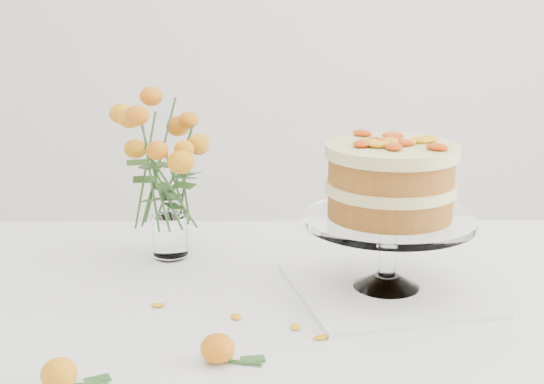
% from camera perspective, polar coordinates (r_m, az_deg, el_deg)
% --- Properties ---
extents(table, '(1.43, 0.93, 0.76)m').
position_cam_1_polar(table, '(1.44, 2.33, -10.75)').
color(table, tan).
rests_on(table, ground).
extents(napkin, '(0.40, 0.40, 0.01)m').
position_cam_1_polar(napkin, '(1.43, 8.59, -7.24)').
color(napkin, white).
rests_on(napkin, table).
extents(cake_stand, '(0.31, 0.31, 0.28)m').
position_cam_1_polar(cake_stand, '(1.37, 8.90, 0.26)').
color(cake_stand, white).
rests_on(cake_stand, napkin).
extents(rose_vase, '(0.31, 0.31, 0.37)m').
position_cam_1_polar(rose_vase, '(1.54, -7.90, 2.61)').
color(rose_vase, white).
rests_on(rose_vase, table).
extents(loose_rose_near, '(0.09, 0.05, 0.04)m').
position_cam_1_polar(loose_rose_near, '(1.13, -15.72, -13.04)').
color(loose_rose_near, '#FF9F16').
rests_on(loose_rose_near, table).
extents(loose_rose_far, '(0.09, 0.05, 0.04)m').
position_cam_1_polar(loose_rose_far, '(1.16, -4.10, -11.68)').
color(loose_rose_far, '#D3590A').
rests_on(loose_rose_far, table).
extents(stray_petal_a, '(0.03, 0.02, 0.00)m').
position_cam_1_polar(stray_petal_a, '(1.31, -2.74, -9.37)').
color(stray_petal_a, '#F1A80F').
rests_on(stray_petal_a, table).
extents(stray_petal_b, '(0.03, 0.02, 0.00)m').
position_cam_1_polar(stray_petal_b, '(1.27, 1.75, -10.11)').
color(stray_petal_b, '#F1A80F').
rests_on(stray_petal_b, table).
extents(stray_petal_c, '(0.03, 0.02, 0.00)m').
position_cam_1_polar(stray_petal_c, '(1.24, 3.70, -10.88)').
color(stray_petal_c, '#F1A80F').
rests_on(stray_petal_c, table).
extents(stray_petal_d, '(0.03, 0.02, 0.00)m').
position_cam_1_polar(stray_petal_d, '(1.37, -8.59, -8.43)').
color(stray_petal_d, '#F1A80F').
rests_on(stray_petal_d, table).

